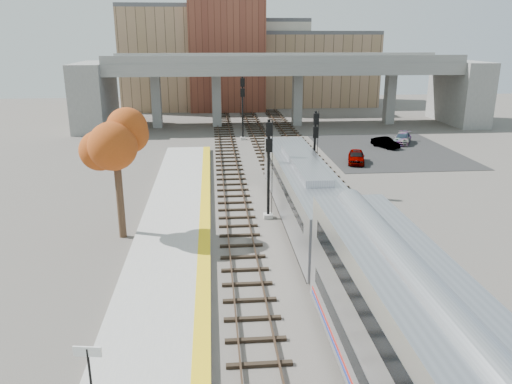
{
  "coord_description": "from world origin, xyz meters",
  "views": [
    {
      "loc": [
        -4.74,
        -23.0,
        11.75
      ],
      "look_at": [
        -2.1,
        6.43,
        2.5
      ],
      "focal_mm": 35.0,
      "sensor_mm": 36.0,
      "label": 1
    }
  ],
  "objects_px": {
    "car_a": "(356,157)",
    "car_b": "(385,143)",
    "signal_mast_near": "(269,172)",
    "signal_mast_far": "(243,109)",
    "locomotive": "(304,191)",
    "car_c": "(402,138)",
    "tree": "(115,143)",
    "signal_mast_mid": "(314,155)"
  },
  "relations": [
    {
      "from": "car_a",
      "to": "car_b",
      "type": "relative_size",
      "value": 1.11
    },
    {
      "from": "signal_mast_near",
      "to": "signal_mast_far",
      "type": "relative_size",
      "value": 0.91
    },
    {
      "from": "car_b",
      "to": "signal_mast_far",
      "type": "bearing_deg",
      "value": 133.37
    },
    {
      "from": "locomotive",
      "to": "signal_mast_far",
      "type": "height_order",
      "value": "signal_mast_far"
    },
    {
      "from": "signal_mast_near",
      "to": "signal_mast_far",
      "type": "distance_m",
      "value": 26.84
    },
    {
      "from": "car_a",
      "to": "car_c",
      "type": "xyz_separation_m",
      "value": [
        7.82,
        8.53,
        -0.04
      ]
    },
    {
      "from": "signal_mast_far",
      "to": "tree",
      "type": "relative_size",
      "value": 0.93
    },
    {
      "from": "tree",
      "to": "car_c",
      "type": "xyz_separation_m",
      "value": [
        27.2,
        25.27,
        -5.23
      ]
    },
    {
      "from": "signal_mast_mid",
      "to": "tree",
      "type": "height_order",
      "value": "tree"
    },
    {
      "from": "locomotive",
      "to": "car_a",
      "type": "distance_m",
      "value": 17.73
    },
    {
      "from": "car_b",
      "to": "car_c",
      "type": "relative_size",
      "value": 0.83
    },
    {
      "from": "signal_mast_mid",
      "to": "car_a",
      "type": "bearing_deg",
      "value": 56.67
    },
    {
      "from": "signal_mast_near",
      "to": "signal_mast_mid",
      "type": "relative_size",
      "value": 1.04
    },
    {
      "from": "signal_mast_far",
      "to": "car_a",
      "type": "relative_size",
      "value": 1.93
    },
    {
      "from": "signal_mast_mid",
      "to": "signal_mast_far",
      "type": "distance_m",
      "value": 22.08
    },
    {
      "from": "signal_mast_mid",
      "to": "car_b",
      "type": "distance_m",
      "value": 19.45
    },
    {
      "from": "car_a",
      "to": "tree",
      "type": "bearing_deg",
      "value": -123.89
    },
    {
      "from": "car_a",
      "to": "car_c",
      "type": "bearing_deg",
      "value": 62.76
    },
    {
      "from": "signal_mast_far",
      "to": "car_b",
      "type": "bearing_deg",
      "value": -21.31
    },
    {
      "from": "car_b",
      "to": "signal_mast_near",
      "type": "bearing_deg",
      "value": -151.53
    },
    {
      "from": "signal_mast_near",
      "to": "signal_mast_far",
      "type": "bearing_deg",
      "value": 90.0
    },
    {
      "from": "locomotive",
      "to": "car_c",
      "type": "bearing_deg",
      "value": 56.8
    },
    {
      "from": "signal_mast_mid",
      "to": "car_a",
      "type": "height_order",
      "value": "signal_mast_mid"
    },
    {
      "from": "signal_mast_near",
      "to": "tree",
      "type": "distance_m",
      "value": 9.89
    },
    {
      "from": "car_a",
      "to": "car_b",
      "type": "distance_m",
      "value": 8.31
    },
    {
      "from": "locomotive",
      "to": "signal_mast_near",
      "type": "relative_size",
      "value": 2.85
    },
    {
      "from": "signal_mast_mid",
      "to": "car_b",
      "type": "bearing_deg",
      "value": 54.57
    },
    {
      "from": "locomotive",
      "to": "car_a",
      "type": "height_order",
      "value": "locomotive"
    },
    {
      "from": "signal_mast_mid",
      "to": "car_c",
      "type": "relative_size",
      "value": 1.55
    },
    {
      "from": "car_a",
      "to": "car_b",
      "type": "height_order",
      "value": "car_a"
    },
    {
      "from": "locomotive",
      "to": "signal_mast_mid",
      "type": "distance_m",
      "value": 6.87
    },
    {
      "from": "signal_mast_mid",
      "to": "signal_mast_far",
      "type": "height_order",
      "value": "signal_mast_far"
    },
    {
      "from": "tree",
      "to": "car_c",
      "type": "relative_size",
      "value": 1.9
    },
    {
      "from": "signal_mast_mid",
      "to": "car_c",
      "type": "bearing_deg",
      "value": 51.96
    },
    {
      "from": "tree",
      "to": "signal_mast_mid",
      "type": "bearing_deg",
      "value": 29.52
    },
    {
      "from": "signal_mast_far",
      "to": "tree",
      "type": "distance_m",
      "value": 30.73
    },
    {
      "from": "locomotive",
      "to": "tree",
      "type": "distance_m",
      "value": 11.93
    },
    {
      "from": "locomotive",
      "to": "tree",
      "type": "height_order",
      "value": "tree"
    },
    {
      "from": "car_c",
      "to": "signal_mast_far",
      "type": "bearing_deg",
      "value": -165.16
    },
    {
      "from": "locomotive",
      "to": "car_c",
      "type": "height_order",
      "value": "locomotive"
    },
    {
      "from": "locomotive",
      "to": "car_b",
      "type": "xyz_separation_m",
      "value": [
        13.19,
        22.25,
        -1.67
      ]
    },
    {
      "from": "signal_mast_far",
      "to": "car_b",
      "type": "relative_size",
      "value": 2.13
    }
  ]
}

